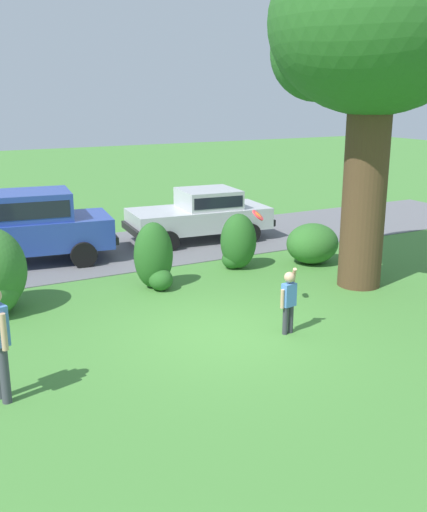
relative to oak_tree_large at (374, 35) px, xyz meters
The scene contains 10 objects.
ground_plane 7.14m from the oak_tree_large, 164.54° to the right, with size 80.00×80.00×0.00m, color #478438.
driveway_strip 8.95m from the oak_tree_large, 127.67° to the left, with size 28.00×4.40×0.02m, color slate.
oak_tree_large is the anchor object (origin of this frame).
shrub_centre_left 6.86m from the oak_tree_large, 155.62° to the left, with size 0.93×0.92×1.55m.
shrub_centre 5.82m from the oak_tree_large, 127.41° to the left, with size 0.94×0.89×1.43m.
shrub_centre_right 5.41m from the oak_tree_large, 86.60° to the left, with size 1.42×1.27×1.07m.
parked_sedan 7.47m from the oak_tree_large, 102.88° to the left, with size 4.54×2.39×1.56m.
parked_suv 9.72m from the oak_tree_large, 140.28° to the left, with size 4.89×2.54×1.92m.
child_thrower 6.10m from the oak_tree_large, 151.98° to the right, with size 0.44×0.30×1.29m.
frisbee 4.81m from the oak_tree_large, 169.64° to the right, with size 0.31×0.26×0.28m.
Camera 1 is at (-5.17, -9.12, 4.41)m, focal length 41.81 mm.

